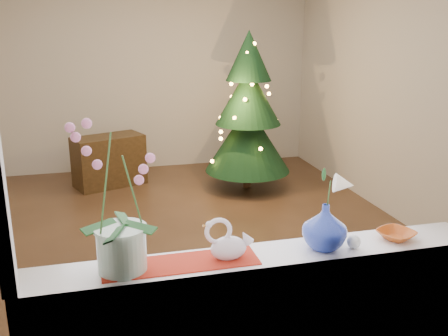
# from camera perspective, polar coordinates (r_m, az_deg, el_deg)

# --- Properties ---
(ground) EXTENTS (5.00, 5.00, 0.00)m
(ground) POSITION_cam_1_polar(r_m,az_deg,el_deg) (4.85, -4.95, -7.71)
(ground) COLOR #362316
(ground) RESTS_ON ground
(wall_back) EXTENTS (4.50, 0.10, 2.70)m
(wall_back) POSITION_cam_1_polar(r_m,az_deg,el_deg) (6.95, -8.74, 10.94)
(wall_back) COLOR beige
(wall_back) RESTS_ON ground
(wall_front) EXTENTS (4.50, 0.10, 2.70)m
(wall_front) POSITION_cam_1_polar(r_m,az_deg,el_deg) (2.10, 5.67, -0.71)
(wall_front) COLOR beige
(wall_front) RESTS_ON ground
(wall_right) EXTENTS (0.10, 5.00, 2.70)m
(wall_right) POSITION_cam_1_polar(r_m,az_deg,el_deg) (5.32, 19.61, 8.66)
(wall_right) COLOR beige
(wall_right) RESTS_ON ground
(windowsill) EXTENTS (2.20, 0.26, 0.04)m
(windowsill) POSITION_cam_1_polar(r_m,az_deg,el_deg) (2.38, 4.29, -10.25)
(windowsill) COLOR white
(windowsill) RESTS_ON window_apron
(window_frame) EXTENTS (2.22, 0.06, 1.60)m
(window_frame) POSITION_cam_1_polar(r_m,az_deg,el_deg) (2.05, 5.65, 8.91)
(window_frame) COLOR white
(window_frame) RESTS_ON windowsill
(runner) EXTENTS (0.70, 0.20, 0.01)m
(runner) POSITION_cam_1_polar(r_m,az_deg,el_deg) (2.29, -4.93, -10.78)
(runner) COLOR maroon
(runner) RESTS_ON windowsill
(orchid_pot) EXTENTS (0.30, 0.30, 0.67)m
(orchid_pot) POSITION_cam_1_polar(r_m,az_deg,el_deg) (2.14, -11.96, -3.34)
(orchid_pot) COLOR silver
(orchid_pot) RESTS_ON windowsill
(swan) EXTENTS (0.25, 0.16, 0.19)m
(swan) POSITION_cam_1_polar(r_m,az_deg,el_deg) (2.28, 0.53, -8.16)
(swan) COLOR silver
(swan) RESTS_ON windowsill
(blue_vase) EXTENTS (0.29, 0.29, 0.26)m
(blue_vase) POSITION_cam_1_polar(r_m,az_deg,el_deg) (2.42, 11.46, -6.22)
(blue_vase) COLOR navy
(blue_vase) RESTS_ON windowsill
(lily) EXTENTS (0.14, 0.08, 0.19)m
(lily) POSITION_cam_1_polar(r_m,az_deg,el_deg) (2.35, 11.76, -1.16)
(lily) COLOR white
(lily) RESTS_ON blue_vase
(paperweight) EXTENTS (0.08, 0.08, 0.07)m
(paperweight) POSITION_cam_1_polar(r_m,az_deg,el_deg) (2.49, 14.61, -8.15)
(paperweight) COLOR silver
(paperweight) RESTS_ON windowsill
(amber_dish) EXTENTS (0.20, 0.20, 0.04)m
(amber_dish) POSITION_cam_1_polar(r_m,az_deg,el_deg) (2.66, 19.08, -7.29)
(amber_dish) COLOR #A94613
(amber_dish) RESTS_ON windowsill
(xmas_tree) EXTENTS (1.19, 1.19, 1.90)m
(xmas_tree) POSITION_cam_1_polar(r_m,az_deg,el_deg) (6.01, 2.77, 6.45)
(xmas_tree) COLOR black
(xmas_tree) RESTS_ON ground
(side_table) EXTENTS (0.93, 0.69, 0.63)m
(side_table) POSITION_cam_1_polar(r_m,az_deg,el_deg) (6.38, -13.00, 0.80)
(side_table) COLOR black
(side_table) RESTS_ON ground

